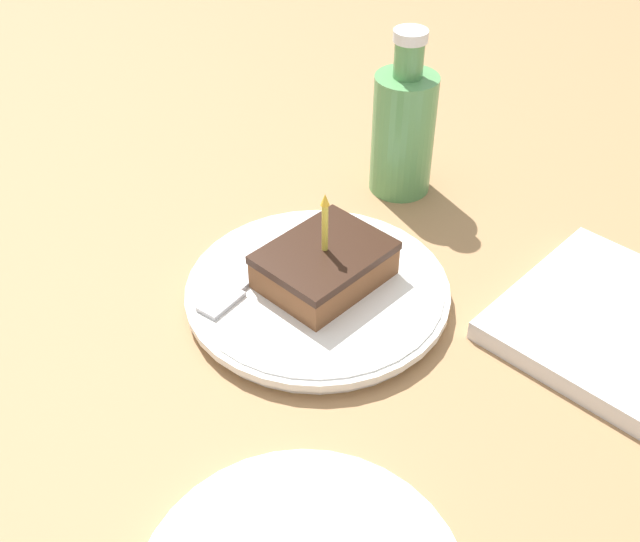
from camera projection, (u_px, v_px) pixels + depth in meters
The scene contains 6 objects.
ground_plane at pixel (335, 302), 0.78m from camera, with size 2.40×2.40×0.04m.
plate at pixel (320, 293), 0.74m from camera, with size 0.26×0.26×0.02m.
cake_slice at pixel (322, 263), 0.73m from camera, with size 0.09×0.12×0.10m.
fork at pixel (252, 277), 0.74m from camera, with size 0.04×0.16×0.00m.
bottle at pixel (403, 129), 0.86m from camera, with size 0.07×0.07×0.20m.
marble_board at pixel (623, 328), 0.70m from camera, with size 0.21×0.21×0.02m.
Camera 1 is at (0.39, -0.43, 0.50)m, focal length 42.00 mm.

